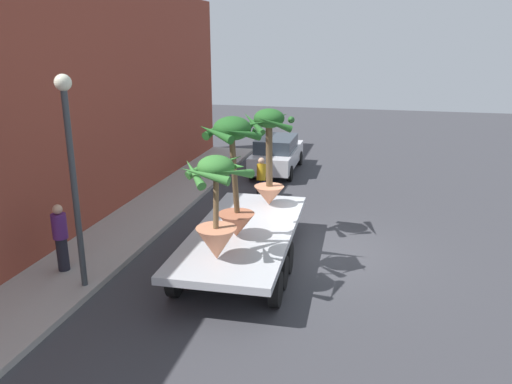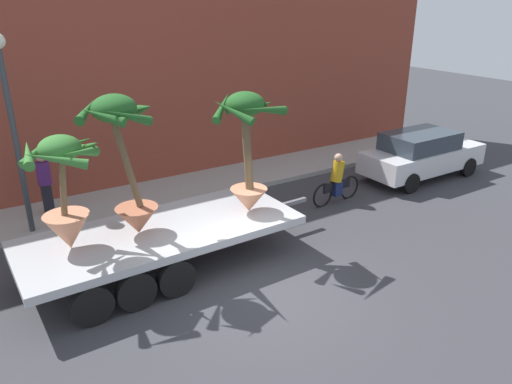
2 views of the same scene
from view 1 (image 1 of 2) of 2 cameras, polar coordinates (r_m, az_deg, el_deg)
name	(u,v)px [view 1 (image 1 of 2)]	position (r m, az deg, el deg)	size (l,w,h in m)	color
ground_plane	(327,251)	(14.38, 7.98, -6.54)	(60.00, 60.00, 0.00)	#38383D
sidewalk	(126,230)	(16.00, -14.35, -4.15)	(24.00, 2.20, 0.15)	#A39E99
building_facade	(64,109)	(15.99, -20.78, 8.67)	(24.00, 1.20, 7.37)	brown
flatbed_trailer	(242,240)	(12.91, -1.61, -5.45)	(7.12, 2.67, 0.98)	#B7BABF
potted_palm_rear	(269,152)	(14.46, 1.52, 4.47)	(1.52, 1.60, 2.83)	tan
potted_palm_middle	(216,208)	(11.00, -4.49, -1.79)	(1.50, 1.56, 2.34)	tan
potted_palm_front	(235,173)	(11.97, -2.43, 2.10)	(1.57, 1.50, 3.01)	#B26647
cyclist	(261,180)	(18.69, 0.60, 1.36)	(1.84, 0.37, 1.54)	black
parked_car	(277,153)	(22.30, 2.36, 4.34)	(4.40, 1.83, 1.58)	silver
pedestrian_near_gate	(61,236)	(13.32, -21.10, -4.67)	(0.36, 0.36, 1.71)	black
street_lamp	(71,156)	(11.71, -20.07, 3.78)	(0.36, 0.36, 4.83)	#383D42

